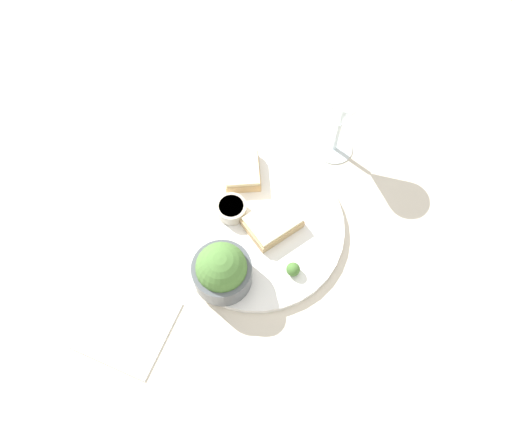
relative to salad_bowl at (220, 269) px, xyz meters
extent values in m
plane|color=beige|center=(0.11, 0.00, -0.05)|extent=(4.00, 4.00, 0.00)
cylinder|color=white|center=(0.11, 0.00, -0.05)|extent=(0.30, 0.30, 0.01)
cylinder|color=#4C5156|center=(0.00, 0.00, -0.01)|extent=(0.09, 0.09, 0.05)
sphere|color=#4C7A38|center=(0.00, 0.00, 0.01)|extent=(0.08, 0.08, 0.08)
cylinder|color=beige|center=(0.11, 0.04, -0.03)|extent=(0.05, 0.05, 0.03)
cylinder|color=tan|center=(0.11, 0.04, -0.02)|extent=(0.04, 0.04, 0.01)
cube|color=tan|center=(0.12, -0.03, -0.03)|extent=(0.11, 0.10, 0.02)
cube|color=beige|center=(0.12, -0.03, -0.02)|extent=(0.10, 0.09, 0.01)
cube|color=tan|center=(0.19, 0.07, -0.03)|extent=(0.10, 0.09, 0.02)
cube|color=beige|center=(0.19, 0.07, -0.02)|extent=(0.09, 0.09, 0.01)
cylinder|color=silver|center=(0.32, -0.05, -0.05)|extent=(0.07, 0.07, 0.01)
cylinder|color=silver|center=(0.32, -0.05, -0.01)|extent=(0.01, 0.01, 0.07)
cone|color=silver|center=(0.32, -0.05, 0.06)|extent=(0.08, 0.08, 0.08)
sphere|color=#477533|center=(0.06, -0.10, -0.03)|extent=(0.02, 0.02, 0.02)
cube|color=white|center=(-0.14, 0.09, -0.05)|extent=(0.14, 0.15, 0.01)
camera|label=1|loc=(-0.20, -0.18, 0.73)|focal=35.00mm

